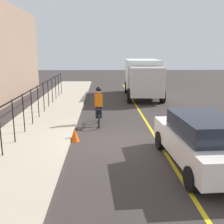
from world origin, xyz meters
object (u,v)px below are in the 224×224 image
at_px(cyclist_lead, 99,106).
at_px(patrol_sedan, 202,140).
at_px(traffic_cone_near, 75,135).
at_px(box_truck_background, 143,76).

bearing_deg(cyclist_lead, patrol_sedan, -146.67).
height_order(cyclist_lead, traffic_cone_near, cyclist_lead).
relative_size(cyclist_lead, traffic_cone_near, 3.52).
distance_m(patrol_sedan, box_truck_background, 12.81).
distance_m(box_truck_background, traffic_cone_near, 11.21).
bearing_deg(box_truck_background, cyclist_lead, -19.08).
xyz_separation_m(cyclist_lead, traffic_cone_near, (-2.27, 0.91, -0.65)).
distance_m(patrol_sedan, traffic_cone_near, 4.78).
xyz_separation_m(box_truck_background, traffic_cone_near, (-10.34, 4.15, -1.29)).
relative_size(patrol_sedan, box_truck_background, 0.66).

